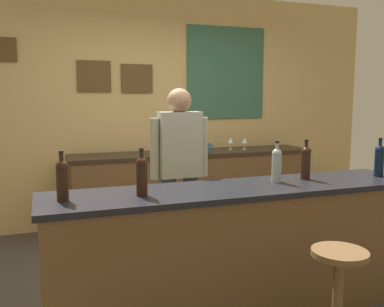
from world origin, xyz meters
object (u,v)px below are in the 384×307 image
wine_glass_a (173,144)px  coffee_mug (207,147)px  bar_stool (338,287)px  wine_bottle_d (306,162)px  wine_glass_b (195,142)px  wine_bottle_c (277,164)px  bartender (180,168)px  wine_glass_c (230,141)px  wine_bottle_e (379,159)px  wine_bottle_b (142,175)px  wine_glass_d (244,141)px  wine_bottle_a (62,179)px

wine_glass_a → coffee_mug: bearing=5.9°
bar_stool → coffee_mug: size_ratio=5.44×
wine_bottle_d → wine_glass_b: bearing=94.8°
coffee_mug → wine_bottle_c: bearing=-97.2°
wine_bottle_d → wine_glass_a: 2.00m
bartender → wine_glass_c: (1.08, 1.29, 0.07)m
wine_bottle_e → coffee_mug: wine_bottle_e is taller
wine_bottle_b → wine_bottle_d: same height
wine_bottle_b → wine_glass_c: size_ratio=1.97×
bar_stool → wine_bottle_d: (0.32, 0.82, 0.60)m
wine_bottle_e → wine_glass_b: wine_bottle_e is taller
bartender → wine_bottle_d: bearing=-43.3°
wine_glass_b → wine_glass_c: same height
wine_bottle_d → wine_bottle_c: bearing=-175.5°
wine_bottle_e → wine_glass_a: wine_bottle_e is taller
wine_glass_a → wine_bottle_c: bearing=-84.3°
wine_bottle_c → wine_bottle_e: (0.88, -0.08, 0.00)m
wine_bottle_c → wine_bottle_e: same height
bartender → wine_glass_b: bartender is taller
wine_bottle_d → wine_glass_b: (-0.17, 2.00, -0.05)m
wine_bottle_c → wine_glass_a: bearing=95.7°
wine_bottle_c → wine_glass_d: size_ratio=1.97×
wine_bottle_b → wine_glass_d: (1.77, 2.06, -0.05)m
wine_bottle_b → wine_glass_c: bearing=52.9°
wine_glass_b → wine_glass_c: bearing=1.9°
wine_bottle_e → wine_glass_d: size_ratio=1.97×
wine_bottle_b → wine_bottle_e: size_ratio=1.00×
wine_glass_d → wine_bottle_e: bearing=-85.8°
wine_bottle_d → wine_bottle_e: (0.61, -0.10, 0.00)m
wine_bottle_c → wine_bottle_e: bearing=-5.2°
wine_bottle_e → coffee_mug: bearing=106.6°
bartender → wine_bottle_e: size_ratio=5.29×
bar_stool → wine_glass_c: size_ratio=4.39×
bar_stool → wine_bottle_b: bearing=144.3°
bartender → wine_glass_d: bearing=44.4°
wine_bottle_a → wine_glass_d: wine_bottle_a is taller
wine_bottle_c → wine_glass_d: 2.10m
wine_glass_a → wine_glass_c: bearing=5.5°
wine_glass_c → wine_bottle_c: bearing=-105.8°
bartender → wine_glass_a: (0.31, 1.21, 0.07)m
wine_bottle_a → wine_glass_b: size_ratio=1.97×
wine_bottle_d → wine_glass_c: bearing=81.3°
wine_bottle_d → wine_glass_a: wine_bottle_d is taller
bartender → wine_bottle_d: 1.07m
wine_bottle_c → wine_glass_a: 1.98m
bartender → bar_stool: size_ratio=2.38×
wine_bottle_c → wine_glass_d: (0.73, 1.97, -0.05)m
wine_bottle_d → wine_bottle_a: bearing=-177.4°
bartender → wine_glass_b: 1.41m
coffee_mug → wine_bottle_e: bearing=-73.4°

